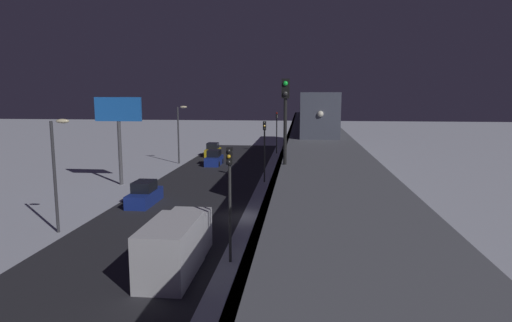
% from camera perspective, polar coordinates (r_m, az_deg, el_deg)
% --- Properties ---
extents(ground_plane, '(240.00, 240.00, 0.00)m').
position_cam_1_polar(ground_plane, '(34.18, -2.18, -7.14)').
color(ground_plane, silver).
extents(avenue_asphalt, '(11.00, 93.17, 0.01)m').
position_cam_1_polar(avenue_asphalt, '(35.29, -10.81, -6.77)').
color(avenue_asphalt, '#28282D').
rests_on(avenue_asphalt, ground_plane).
extents(elevated_railway, '(5.00, 93.17, 5.96)m').
position_cam_1_polar(elevated_railway, '(32.84, 7.95, 1.33)').
color(elevated_railway, slate).
rests_on(elevated_railway, ground_plane).
extents(subway_train, '(2.94, 55.47, 3.40)m').
position_cam_1_polar(subway_train, '(59.97, 7.17, 7.10)').
color(subway_train, '#4C5160').
rests_on(subway_train, elevated_railway).
extents(rail_signal, '(0.36, 0.41, 4.00)m').
position_cam_1_polar(rail_signal, '(20.90, 3.77, 6.96)').
color(rail_signal, black).
rests_on(rail_signal, elevated_railway).
extents(sedan_blue, '(1.91, 4.19, 1.97)m').
position_cam_1_polar(sedan_blue, '(58.59, -5.37, 0.27)').
color(sedan_blue, navy).
rests_on(sedan_blue, ground_plane).
extents(sedan_yellow, '(1.80, 4.05, 1.97)m').
position_cam_1_polar(sedan_yellow, '(66.88, -5.53, 1.32)').
color(sedan_yellow, gold).
rests_on(sedan_yellow, ground_plane).
extents(sedan_blue_2, '(1.80, 4.71, 1.97)m').
position_cam_1_polar(sedan_blue_2, '(38.99, -14.04, -4.20)').
color(sedan_blue_2, navy).
rests_on(sedan_blue_2, ground_plane).
extents(box_truck, '(2.40, 7.40, 2.80)m').
position_cam_1_polar(box_truck, '(24.50, -10.14, -10.42)').
color(box_truck, silver).
rests_on(box_truck, ground_plane).
extents(traffic_light_near, '(0.32, 0.44, 6.40)m').
position_cam_1_polar(traffic_light_near, '(24.33, -3.38, -3.46)').
color(traffic_light_near, '#2D2D2D').
rests_on(traffic_light_near, ground_plane).
extents(traffic_light_mid, '(0.32, 0.44, 6.40)m').
position_cam_1_polar(traffic_light_mid, '(46.63, 1.09, 2.38)').
color(traffic_light_mid, '#2D2D2D').
rests_on(traffic_light_mid, ground_plane).
extents(traffic_light_far, '(0.32, 0.44, 6.40)m').
position_cam_1_polar(traffic_light_far, '(69.20, 2.66, 4.42)').
color(traffic_light_far, '#2D2D2D').
rests_on(traffic_light_far, ground_plane).
extents(commercial_billboard, '(4.80, 0.36, 8.90)m').
position_cam_1_polar(commercial_billboard, '(47.20, -17.15, 5.28)').
color(commercial_billboard, '#4C4C51').
rests_on(commercial_billboard, ground_plane).
extents(street_lamp_near, '(1.35, 0.44, 7.65)m').
position_cam_1_polar(street_lamp_near, '(32.19, -24.06, -0.11)').
color(street_lamp_near, '#38383D').
rests_on(street_lamp_near, ground_plane).
extents(street_lamp_far, '(1.35, 0.44, 7.65)m').
position_cam_1_polar(street_lamp_far, '(59.91, -9.70, 4.24)').
color(street_lamp_far, '#38383D').
rests_on(street_lamp_far, ground_plane).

